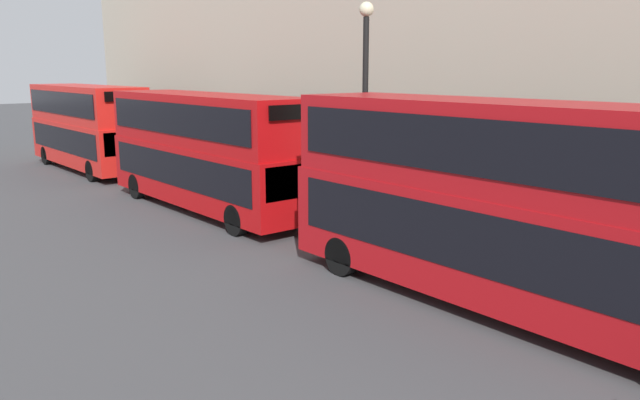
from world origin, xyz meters
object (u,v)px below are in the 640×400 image
(bus_second_in_queue, at_px, (206,147))
(bus_third_in_queue, at_px, (87,124))
(pedestrian, at_px, (256,176))
(bus_leading, at_px, (513,199))

(bus_second_in_queue, height_order, bus_third_in_queue, bus_third_in_queue)
(pedestrian, bearing_deg, bus_third_in_queue, 105.17)
(bus_leading, relative_size, bus_third_in_queue, 1.13)
(bus_leading, height_order, pedestrian, bus_leading)
(bus_leading, bearing_deg, bus_third_in_queue, 90.00)
(bus_second_in_queue, bearing_deg, pedestrian, 22.46)
(bus_leading, height_order, bus_second_in_queue, bus_leading)
(bus_leading, distance_m, bus_third_in_queue, 24.95)
(bus_second_in_queue, xyz_separation_m, bus_third_in_queue, (0.00, 12.14, 0.02))
(bus_leading, xyz_separation_m, bus_second_in_queue, (-0.00, 12.81, -0.12))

